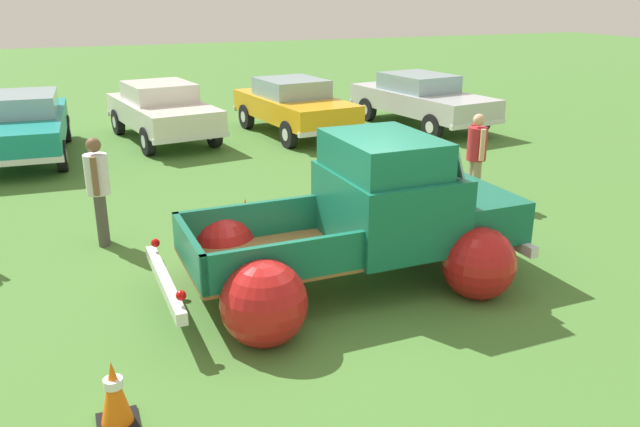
{
  "coord_description": "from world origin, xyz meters",
  "views": [
    {
      "loc": [
        -3.06,
        -6.93,
        3.63
      ],
      "look_at": [
        0.0,
        0.76,
        0.74
      ],
      "focal_mm": 36.12,
      "sensor_mm": 36.0,
      "label": 1
    }
  ],
  "objects_px": {
    "show_car_0": "(22,123)",
    "lane_cone_0": "(114,394)",
    "vintage_pickup_truck": "(370,226)",
    "spectator_1": "(98,185)",
    "show_car_1": "(162,109)",
    "show_car_2": "(294,105)",
    "show_car_3": "(421,98)",
    "lane_cone_1": "(246,218)",
    "spectator_0": "(476,153)"
  },
  "relations": [
    {
      "from": "show_car_1",
      "to": "spectator_1",
      "type": "relative_size",
      "value": 2.7
    },
    {
      "from": "spectator_1",
      "to": "lane_cone_0",
      "type": "height_order",
      "value": "spectator_1"
    },
    {
      "from": "show_car_3",
      "to": "lane_cone_1",
      "type": "bearing_deg",
      "value": -55.42
    },
    {
      "from": "show_car_2",
      "to": "show_car_0",
      "type": "bearing_deg",
      "value": -96.05
    },
    {
      "from": "vintage_pickup_truck",
      "to": "spectator_1",
      "type": "xyz_separation_m",
      "value": [
        -3.14,
        2.62,
        0.17
      ]
    },
    {
      "from": "show_car_0",
      "to": "lane_cone_0",
      "type": "distance_m",
      "value": 10.71
    },
    {
      "from": "show_car_0",
      "to": "show_car_2",
      "type": "xyz_separation_m",
      "value": [
        6.51,
        0.12,
        -0.0
      ]
    },
    {
      "from": "vintage_pickup_truck",
      "to": "spectator_1",
      "type": "bearing_deg",
      "value": 138.81
    },
    {
      "from": "vintage_pickup_truck",
      "to": "spectator_1",
      "type": "relative_size",
      "value": 2.87
    },
    {
      "from": "vintage_pickup_truck",
      "to": "lane_cone_1",
      "type": "relative_size",
      "value": 7.4
    },
    {
      "from": "show_car_3",
      "to": "lane_cone_0",
      "type": "distance_m",
      "value": 13.82
    },
    {
      "from": "show_car_2",
      "to": "show_car_3",
      "type": "xyz_separation_m",
      "value": [
        3.6,
        -0.35,
        0.0
      ]
    },
    {
      "from": "show_car_1",
      "to": "show_car_2",
      "type": "height_order",
      "value": "same"
    },
    {
      "from": "show_car_2",
      "to": "spectator_0",
      "type": "height_order",
      "value": "spectator_0"
    },
    {
      "from": "spectator_1",
      "to": "lane_cone_0",
      "type": "distance_m",
      "value": 4.53
    },
    {
      "from": "vintage_pickup_truck",
      "to": "spectator_1",
      "type": "distance_m",
      "value": 4.09
    },
    {
      "from": "lane_cone_0",
      "to": "show_car_2",
      "type": "bearing_deg",
      "value": 63.11
    },
    {
      "from": "show_car_1",
      "to": "show_car_3",
      "type": "bearing_deg",
      "value": 73.64
    },
    {
      "from": "vintage_pickup_truck",
      "to": "show_car_0",
      "type": "distance_m",
      "value": 9.82
    },
    {
      "from": "show_car_3",
      "to": "spectator_0",
      "type": "bearing_deg",
      "value": -30.85
    },
    {
      "from": "show_car_2",
      "to": "spectator_1",
      "type": "distance_m",
      "value": 8.19
    },
    {
      "from": "vintage_pickup_truck",
      "to": "show_car_1",
      "type": "bearing_deg",
      "value": 95.89
    },
    {
      "from": "show_car_0",
      "to": "show_car_2",
      "type": "height_order",
      "value": "same"
    },
    {
      "from": "spectator_1",
      "to": "show_car_2",
      "type": "bearing_deg",
      "value": -120.23
    },
    {
      "from": "show_car_1",
      "to": "lane_cone_0",
      "type": "bearing_deg",
      "value": -19.85
    },
    {
      "from": "lane_cone_0",
      "to": "spectator_0",
      "type": "bearing_deg",
      "value": 32.5
    },
    {
      "from": "vintage_pickup_truck",
      "to": "show_car_3",
      "type": "relative_size",
      "value": 0.98
    },
    {
      "from": "spectator_0",
      "to": "vintage_pickup_truck",
      "type": "bearing_deg",
      "value": -132.9
    },
    {
      "from": "show_car_2",
      "to": "lane_cone_1",
      "type": "distance_m",
      "value": 7.52
    },
    {
      "from": "lane_cone_0",
      "to": "show_car_1",
      "type": "bearing_deg",
      "value": 79.2
    },
    {
      "from": "show_car_0",
      "to": "show_car_3",
      "type": "distance_m",
      "value": 10.11
    },
    {
      "from": "spectator_1",
      "to": "lane_cone_1",
      "type": "relative_size",
      "value": 2.58
    },
    {
      "from": "show_car_3",
      "to": "show_car_1",
      "type": "bearing_deg",
      "value": -106.25
    },
    {
      "from": "spectator_0",
      "to": "show_car_2",
      "type": "bearing_deg",
      "value": 110.61
    },
    {
      "from": "show_car_1",
      "to": "show_car_3",
      "type": "height_order",
      "value": "same"
    },
    {
      "from": "show_car_1",
      "to": "lane_cone_1",
      "type": "distance_m",
      "value": 7.34
    },
    {
      "from": "lane_cone_1",
      "to": "show_car_3",
      "type": "bearing_deg",
      "value": 43.52
    },
    {
      "from": "show_car_1",
      "to": "spectator_1",
      "type": "distance_m",
      "value": 7.1
    },
    {
      "from": "spectator_0",
      "to": "spectator_1",
      "type": "xyz_separation_m",
      "value": [
        -6.33,
        0.32,
        0.02
      ]
    },
    {
      "from": "spectator_1",
      "to": "lane_cone_1",
      "type": "height_order",
      "value": "spectator_1"
    },
    {
      "from": "show_car_0",
      "to": "lane_cone_1",
      "type": "relative_size",
      "value": 7.46
    },
    {
      "from": "vintage_pickup_truck",
      "to": "show_car_3",
      "type": "xyz_separation_m",
      "value": [
        5.71,
        8.56,
        0.03
      ]
    },
    {
      "from": "show_car_1",
      "to": "spectator_0",
      "type": "relative_size",
      "value": 2.76
    },
    {
      "from": "vintage_pickup_truck",
      "to": "show_car_1",
      "type": "distance_m",
      "value": 9.52
    },
    {
      "from": "spectator_0",
      "to": "lane_cone_1",
      "type": "distance_m",
      "value": 4.31
    },
    {
      "from": "show_car_1",
      "to": "lane_cone_0",
      "type": "distance_m",
      "value": 11.53
    },
    {
      "from": "show_car_1",
      "to": "lane_cone_1",
      "type": "xyz_separation_m",
      "value": [
        0.12,
        -7.33,
        -0.47
      ]
    },
    {
      "from": "show_car_0",
      "to": "spectator_0",
      "type": "height_order",
      "value": "spectator_0"
    },
    {
      "from": "show_car_3",
      "to": "lane_cone_0",
      "type": "relative_size",
      "value": 7.58
    },
    {
      "from": "show_car_1",
      "to": "spectator_0",
      "type": "bearing_deg",
      "value": 22.52
    }
  ]
}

